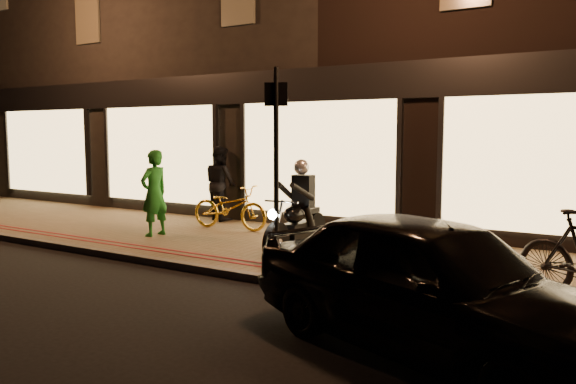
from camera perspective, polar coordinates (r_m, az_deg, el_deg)
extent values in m
plane|color=black|center=(8.84, -9.61, -8.10)|extent=(90.00, 90.00, 0.00)
cube|color=brown|center=(10.38, -2.34, -5.57)|extent=(50.00, 4.00, 0.12)
cube|color=#59544C|center=(8.86, -9.40, -7.66)|extent=(50.00, 0.14, 0.12)
cube|color=maroon|center=(9.15, -7.77, -6.80)|extent=(50.00, 0.06, 0.01)
cube|color=maroon|center=(9.30, -6.98, -6.57)|extent=(50.00, 0.06, 0.01)
cube|color=black|center=(28.32, -25.84, 9.68)|extent=(12.00, 10.00, 8.50)
cube|color=black|center=(19.47, -5.78, 12.19)|extent=(12.00, 10.00, 8.50)
cube|color=black|center=(11.88, 2.90, 10.87)|extent=(48.00, 0.12, 0.70)
cube|color=#FCD07E|center=(17.97, -23.36, 3.82)|extent=(3.60, 0.06, 2.38)
cube|color=#FCD07E|center=(14.53, -12.99, 3.76)|extent=(3.60, 0.06, 2.38)
cube|color=#FCD07E|center=(11.84, 2.84, 3.43)|extent=(3.60, 0.06, 2.38)
cube|color=#FCD07E|center=(10.48, 25.04, 2.54)|extent=(3.60, 0.06, 2.38)
cube|color=#3F331E|center=(16.66, -19.70, 16.24)|extent=(0.90, 0.06, 1.30)
cylinder|color=black|center=(8.76, -1.20, -5.19)|extent=(0.13, 0.64, 0.64)
cylinder|color=black|center=(9.88, 2.74, -3.92)|extent=(0.13, 0.64, 0.64)
cylinder|color=silver|center=(8.76, -1.20, -5.19)|extent=(0.14, 0.14, 0.14)
cylinder|color=silver|center=(9.88, 2.74, -3.92)|extent=(0.14, 0.14, 0.14)
cube|color=black|center=(9.34, 1.04, -3.98)|extent=(0.27, 0.70, 0.30)
ellipsoid|color=black|center=(9.19, 0.65, -2.26)|extent=(0.33, 0.51, 0.29)
cube|color=black|center=(9.56, 1.92, -1.94)|extent=(0.23, 0.55, 0.09)
cylinder|color=silver|center=(8.79, -0.70, -0.99)|extent=(0.60, 0.04, 0.03)
cylinder|color=silver|center=(8.75, -1.03, -3.20)|extent=(0.06, 0.33, 0.71)
sphere|color=white|center=(8.61, -1.52, -2.28)|extent=(0.17, 0.17, 0.17)
cylinder|color=silver|center=(9.70, 2.96, -4.34)|extent=(0.08, 0.55, 0.07)
cube|color=black|center=(9.40, 1.56, 0.08)|extent=(0.34, 0.23, 0.55)
sphere|color=silver|center=(9.32, 1.39, 2.55)|extent=(0.26, 0.26, 0.26)
cylinder|color=black|center=(9.20, -0.27, 0.14)|extent=(0.18, 0.61, 0.34)
cylinder|color=black|center=(9.04, 1.47, 0.03)|extent=(0.16, 0.61, 0.34)
cylinder|color=black|center=(9.49, 0.69, -2.60)|extent=(0.20, 0.29, 0.46)
cylinder|color=black|center=(9.36, 2.18, -2.73)|extent=(0.19, 0.29, 0.46)
cylinder|color=black|center=(8.52, -1.20, 2.50)|extent=(0.11, 0.11, 3.00)
cube|color=black|center=(8.52, -1.22, 9.90)|extent=(0.33, 0.17, 0.35)
imported|color=gold|center=(11.84, -5.93, -1.55)|extent=(1.82, 0.73, 0.94)
imported|color=#1C6B1F|center=(11.33, -13.44, -0.10)|extent=(0.46, 0.65, 1.70)
imported|color=black|center=(13.11, -6.85, 0.89)|extent=(1.03, 0.94, 1.72)
imported|color=black|center=(5.68, 14.40, -8.99)|extent=(4.36, 2.96, 1.38)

